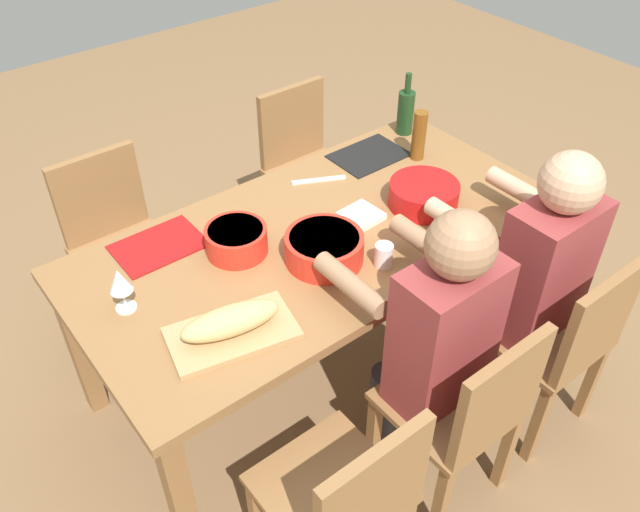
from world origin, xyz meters
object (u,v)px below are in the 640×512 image
beer_bottle (419,135)px  napkin_stack (361,216)px  wine_bottle (406,111)px  diner_far_left (534,269)px  cup_far_center (384,255)px  chair_far_left (563,339)px  chair_near_right (117,237)px  chair_far_right (348,500)px  serving_bowl_pasta (424,193)px  serving_bowl_greens (236,239)px  cutting_board (232,333)px  chair_far_center (467,411)px  diner_far_center (434,334)px  serving_bowl_salad (324,247)px  dining_table (320,250)px  bread_loaf (231,321)px  wine_glass (120,282)px  chair_near_left (304,160)px

beer_bottle → napkin_stack: (0.48, 0.19, -0.10)m
wine_bottle → beer_bottle: bearing=60.7°
diner_far_left → cup_far_center: size_ratio=13.60×
chair_far_left → cup_far_center: bearing=-48.4°
chair_near_right → chair_far_right: size_ratio=1.00×
diner_far_left → serving_bowl_pasta: bearing=-81.1°
serving_bowl_greens → serving_bowl_pasta: 0.77m
beer_bottle → napkin_stack: 0.53m
cup_far_center → cutting_board: bearing=-3.9°
napkin_stack → serving_bowl_greens: bearing=-14.7°
cutting_board → chair_far_center: bearing=134.6°
diner_far_center → cutting_board: size_ratio=3.00×
cutting_board → serving_bowl_greens: bearing=-124.8°
chair_far_center → serving_bowl_salad: 0.74m
dining_table → chair_far_center: chair_far_center is taller
napkin_stack → serving_bowl_pasta: bearing=161.7°
diner_far_left → chair_far_center: (0.51, 0.18, -0.21)m
cutting_board → napkin_stack: size_ratio=2.86×
bread_loaf → cup_far_center: bearing=176.1°
bread_loaf → beer_bottle: 1.28m
cutting_board → wine_bottle: 1.46m
serving_bowl_greens → chair_far_center: bearing=108.7°
serving_bowl_pasta → wine_glass: wine_glass is taller
serving_bowl_greens → wine_glass: wine_glass is taller
wine_bottle → cup_far_center: wine_bottle is taller
chair_near_left → chair_far_center: (0.51, 1.57, 0.00)m
chair_far_right → wine_bottle: 1.77m
wine_glass → napkin_stack: 0.95m
diner_far_left → cup_far_center: bearing=-35.6°
chair_near_left → cup_far_center: (0.45, 1.07, 0.30)m
beer_bottle → wine_glass: size_ratio=1.33×
dining_table → chair_far_left: (-0.51, 0.79, -0.18)m
chair_far_left → diner_far_center: 0.59m
wine_glass → chair_far_left: bearing=145.6°
dining_table → wine_glass: 0.78m
serving_bowl_pasta → beer_bottle: 0.36m
wine_glass → serving_bowl_pasta: bearing=171.2°
chair_far_center → napkin_stack: bearing=-103.7°
cutting_board → wine_glass: size_ratio=2.41×
diner_far_center → beer_bottle: bearing=-131.1°
chair_far_center → chair_far_right: same height
chair_far_left → cup_far_center: 0.74m
bread_loaf → wine_bottle: size_ratio=1.10×
serving_bowl_pasta → cutting_board: bearing=7.8°
chair_far_center → serving_bowl_pasta: 0.87m
chair_far_left → cutting_board: 1.22m
chair_near_right → cup_far_center: size_ratio=9.64×
serving_bowl_salad → wine_bottle: bearing=-150.3°
wine_glass → chair_near_right: bearing=-108.4°
chair_far_right → serving_bowl_greens: 0.97m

